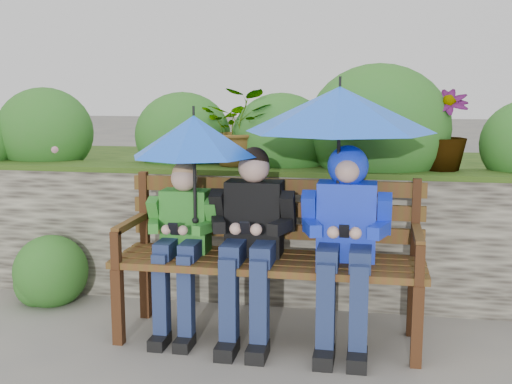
% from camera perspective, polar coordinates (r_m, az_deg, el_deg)
% --- Properties ---
extents(ground, '(60.00, 60.00, 0.00)m').
position_cam_1_polar(ground, '(4.42, -0.24, -12.45)').
color(ground, slate).
rests_on(ground, ground).
extents(garden_backdrop, '(8.00, 2.88, 1.86)m').
position_cam_1_polar(garden_backdrop, '(5.77, 3.23, -0.76)').
color(garden_backdrop, '#35312B').
rests_on(garden_backdrop, ground).
extents(park_bench, '(2.00, 0.59, 1.05)m').
position_cam_1_polar(park_bench, '(4.23, 1.29, -4.93)').
color(park_bench, '#3F2211').
rests_on(park_bench, ground).
extents(boy_left, '(0.47, 0.54, 1.16)m').
position_cam_1_polar(boy_left, '(4.25, -6.63, -3.97)').
color(boy_left, '#3F812D').
rests_on(boy_left, ground).
extents(boy_middle, '(0.55, 0.63, 1.26)m').
position_cam_1_polar(boy_middle, '(4.12, -0.42, -3.71)').
color(boy_middle, black).
rests_on(boy_middle, ground).
extents(boy_right, '(0.56, 0.67, 1.28)m').
position_cam_1_polar(boy_right, '(4.05, 7.99, -3.23)').
color(boy_right, '#1A1FC7').
rests_on(boy_right, ground).
extents(umbrella_left, '(0.81, 0.81, 0.76)m').
position_cam_1_polar(umbrella_left, '(4.11, -5.54, 4.97)').
color(umbrella_left, blue).
rests_on(umbrella_left, ground).
extents(umbrella_right, '(1.18, 1.18, 0.92)m').
position_cam_1_polar(umbrella_right, '(4.00, 7.44, 7.29)').
color(umbrella_right, blue).
rests_on(umbrella_right, ground).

